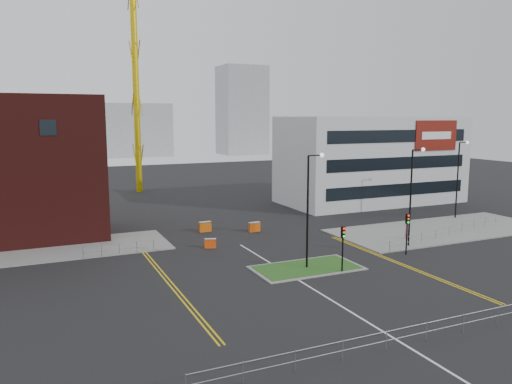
% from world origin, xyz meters
% --- Properties ---
extents(ground, '(200.00, 200.00, 0.00)m').
position_xyz_m(ground, '(0.00, 0.00, 0.00)').
color(ground, black).
rests_on(ground, ground).
extents(pavement_left, '(28.00, 8.00, 0.12)m').
position_xyz_m(pavement_left, '(-20.00, 22.00, 0.06)').
color(pavement_left, slate).
rests_on(pavement_left, ground).
extents(pavement_right, '(24.00, 10.00, 0.12)m').
position_xyz_m(pavement_right, '(22.00, 14.00, 0.06)').
color(pavement_right, slate).
rests_on(pavement_right, ground).
extents(island_kerb, '(8.60, 4.60, 0.08)m').
position_xyz_m(island_kerb, '(2.00, 8.00, 0.04)').
color(island_kerb, slate).
rests_on(island_kerb, ground).
extents(grass_island, '(8.00, 4.00, 0.12)m').
position_xyz_m(grass_island, '(2.00, 8.00, 0.06)').
color(grass_island, '#254D19').
rests_on(grass_island, ground).
extents(office_block, '(25.00, 12.20, 12.00)m').
position_xyz_m(office_block, '(26.01, 31.97, 6.00)').
color(office_block, silver).
rests_on(office_block, ground).
extents(tower_crane, '(50.86, 16.86, 41.55)m').
position_xyz_m(tower_crane, '(3.29, 56.66, 28.50)').
color(tower_crane, gold).
rests_on(tower_crane, ground).
extents(streetlamp_island, '(1.46, 0.36, 9.18)m').
position_xyz_m(streetlamp_island, '(2.22, 8.00, 5.41)').
color(streetlamp_island, black).
rests_on(streetlamp_island, ground).
extents(streetlamp_right_near, '(1.46, 0.36, 9.18)m').
position_xyz_m(streetlamp_right_near, '(14.22, 10.00, 5.41)').
color(streetlamp_right_near, black).
rests_on(streetlamp_right_near, ground).
extents(streetlamp_right_far, '(1.46, 0.36, 9.18)m').
position_xyz_m(streetlamp_right_far, '(28.22, 18.00, 5.41)').
color(streetlamp_right_far, black).
rests_on(streetlamp_right_far, ground).
extents(traffic_light_island, '(0.28, 0.33, 3.65)m').
position_xyz_m(traffic_light_island, '(4.00, 5.98, 2.57)').
color(traffic_light_island, black).
rests_on(traffic_light_island, ground).
extents(traffic_light_right, '(0.28, 0.33, 3.65)m').
position_xyz_m(traffic_light_right, '(12.00, 7.98, 2.57)').
color(traffic_light_right, black).
rests_on(traffic_light_right, ground).
extents(railing_front, '(24.05, 0.05, 1.10)m').
position_xyz_m(railing_front, '(0.00, -6.00, 0.78)').
color(railing_front, gray).
rests_on(railing_front, ground).
extents(railing_left, '(6.05, 0.05, 1.10)m').
position_xyz_m(railing_left, '(-11.00, 18.00, 0.74)').
color(railing_left, gray).
rests_on(railing_left, ground).
extents(railing_right, '(19.05, 5.05, 1.10)m').
position_xyz_m(railing_right, '(20.50, 11.50, 0.78)').
color(railing_right, gray).
rests_on(railing_right, ground).
extents(centre_line, '(0.15, 30.00, 0.01)m').
position_xyz_m(centre_line, '(0.00, 2.00, 0.01)').
color(centre_line, silver).
rests_on(centre_line, ground).
extents(yellow_left_a, '(0.12, 24.00, 0.01)m').
position_xyz_m(yellow_left_a, '(-9.00, 10.00, 0.01)').
color(yellow_left_a, gold).
rests_on(yellow_left_a, ground).
extents(yellow_left_b, '(0.12, 24.00, 0.01)m').
position_xyz_m(yellow_left_b, '(-8.70, 10.00, 0.01)').
color(yellow_left_b, gold).
rests_on(yellow_left_b, ground).
extents(yellow_right_a, '(0.12, 20.00, 0.01)m').
position_xyz_m(yellow_right_a, '(9.50, 6.00, 0.01)').
color(yellow_right_a, gold).
rests_on(yellow_right_a, ground).
extents(yellow_right_b, '(0.12, 20.00, 0.01)m').
position_xyz_m(yellow_right_b, '(9.80, 6.00, 0.01)').
color(yellow_right_b, gold).
rests_on(yellow_right_b, ground).
extents(skyline_b, '(24.00, 12.00, 16.00)m').
position_xyz_m(skyline_b, '(10.00, 130.00, 8.00)').
color(skyline_b, gray).
rests_on(skyline_b, ground).
extents(skyline_c, '(14.00, 12.00, 28.00)m').
position_xyz_m(skyline_c, '(45.00, 125.00, 14.00)').
color(skyline_c, gray).
rests_on(skyline_c, ground).
extents(skyline_d, '(30.00, 12.00, 12.00)m').
position_xyz_m(skyline_d, '(-8.00, 140.00, 6.00)').
color(skyline_d, gray).
rests_on(skyline_d, ground).
extents(pedestrian, '(0.60, 0.40, 1.64)m').
position_xyz_m(pedestrian, '(15.61, 12.08, 0.82)').
color(pedestrian, '#B9787E').
rests_on(pedestrian, ground).
extents(barrier_left, '(1.10, 0.72, 0.88)m').
position_xyz_m(barrier_left, '(-2.96, 17.09, 0.48)').
color(barrier_left, '#E8480C').
rests_on(barrier_left, ground).
extents(barrier_mid, '(1.30, 0.49, 1.08)m').
position_xyz_m(barrier_mid, '(-1.32, 23.54, 0.59)').
color(barrier_mid, '#CC570B').
rests_on(barrier_mid, ground).
extents(barrier_right, '(1.24, 0.52, 1.02)m').
position_xyz_m(barrier_right, '(3.43, 21.47, 0.55)').
color(barrier_right, '#DA510C').
rests_on(barrier_right, ground).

